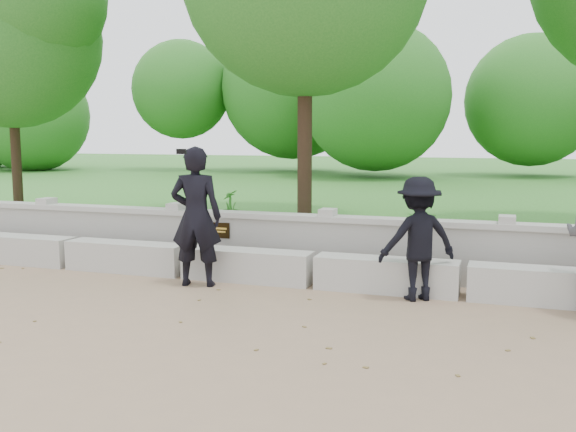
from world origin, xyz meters
The scene contains 10 objects.
ground centered at (0.00, 0.00, 0.00)m, with size 80.00×80.00×0.00m, color #8F7357.
lawn centered at (0.00, 14.00, 0.12)m, with size 40.00×22.00×0.25m, color #2D6320.
concrete_bench centered at (0.00, 1.90, 0.22)m, with size 11.90×0.45×0.45m.
parapet_wall centered at (0.00, 2.60, 0.46)m, with size 12.50×0.35×0.90m.
man_main centered at (0.45, 1.42, 0.97)m, with size 0.78×0.71×1.93m.
visitor_mid centered at (3.44, 1.62, 0.78)m, with size 1.17×1.02×1.57m.
tree_left centered at (-5.38, 4.61, 4.34)m, with size 3.72×3.72×5.96m.
shrub_b centered at (-1.01, 3.30, 0.59)m, with size 0.37×0.30×0.68m, color #3A862D.
shrub_c centered at (3.10, 4.80, 0.53)m, with size 0.51×0.44×0.57m, color #3A862D.
shrub_d centered at (-0.96, 5.75, 0.59)m, with size 0.38×0.34×0.68m, color #3A862D.
Camera 1 is at (4.44, -6.44, 2.09)m, focal length 40.00 mm.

